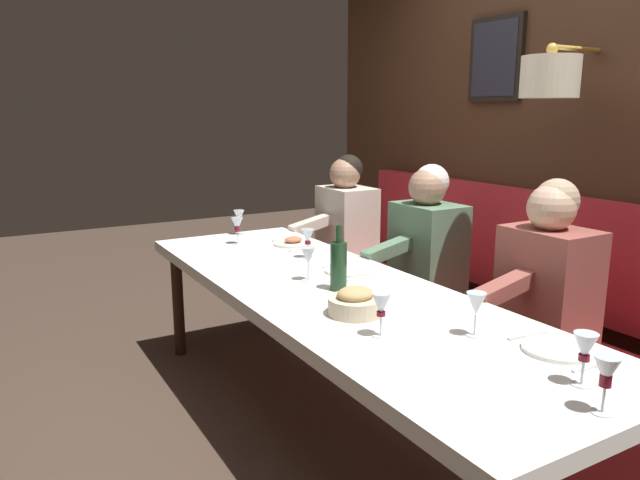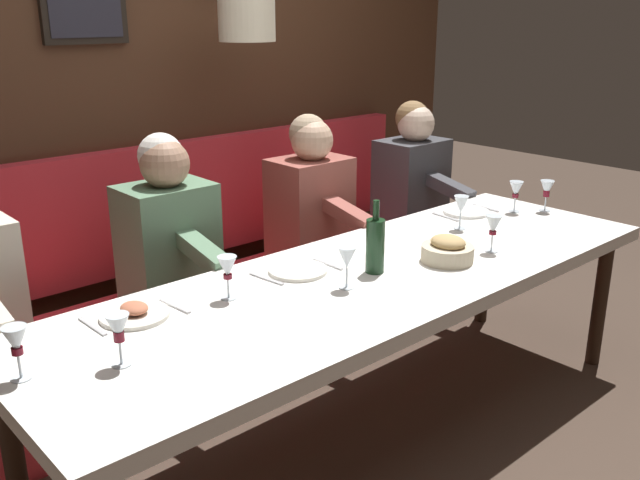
% 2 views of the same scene
% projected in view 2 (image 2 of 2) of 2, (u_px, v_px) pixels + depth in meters
% --- Properties ---
extents(ground_plane, '(12.00, 12.00, 0.00)m').
position_uv_depth(ground_plane, '(366.00, 432.00, 3.01)').
color(ground_plane, '#423328').
extents(dining_table, '(0.90, 2.86, 0.74)m').
position_uv_depth(dining_table, '(369.00, 287.00, 2.79)').
color(dining_table, white).
rests_on(dining_table, ground_plane).
extents(banquette_bench, '(0.52, 3.06, 0.45)m').
position_uv_depth(banquette_bench, '(243.00, 320.00, 3.57)').
color(banquette_bench, red).
rests_on(banquette_bench, ground_plane).
extents(back_wall_panel, '(0.59, 4.26, 2.90)m').
position_uv_depth(back_wall_panel, '(171.00, 87.00, 3.61)').
color(back_wall_panel, '#422819').
rests_on(back_wall_panel, ground_plane).
extents(diner_nearest, '(0.60, 0.40, 0.79)m').
position_uv_depth(diner_nearest, '(412.00, 172.00, 4.19)').
color(diner_nearest, '#3D3D42').
rests_on(diner_nearest, banquette_bench).
extents(diner_near, '(0.60, 0.40, 0.79)m').
position_uv_depth(diner_near, '(311.00, 195.00, 3.67)').
color(diner_near, '#934C42').
rests_on(diner_near, banquette_bench).
extents(diner_middle, '(0.60, 0.40, 0.79)m').
position_uv_depth(diner_middle, '(168.00, 227.00, 3.12)').
color(diner_middle, '#567A5B').
rests_on(diner_middle, banquette_bench).
extents(place_setting_0, '(0.24, 0.32, 0.01)m').
position_uv_depth(place_setting_0, '(466.00, 212.00, 3.60)').
color(place_setting_0, white).
rests_on(place_setting_0, dining_table).
extents(place_setting_1, '(0.24, 0.32, 0.01)m').
position_uv_depth(place_setting_1, '(298.00, 270.00, 2.79)').
color(place_setting_1, silver).
rests_on(place_setting_1, dining_table).
extents(place_setting_2, '(0.24, 0.32, 0.05)m').
position_uv_depth(place_setting_2, '(135.00, 313.00, 2.38)').
color(place_setting_2, silver).
rests_on(place_setting_2, dining_table).
extents(wine_glass_0, '(0.07, 0.07, 0.16)m').
position_uv_depth(wine_glass_0, '(118.00, 330.00, 2.03)').
color(wine_glass_0, silver).
rests_on(wine_glass_0, dining_table).
extents(wine_glass_1, '(0.07, 0.07, 0.16)m').
position_uv_depth(wine_glass_1, '(516.00, 191.00, 3.59)').
color(wine_glass_1, silver).
rests_on(wine_glass_1, dining_table).
extents(wine_glass_2, '(0.07, 0.07, 0.16)m').
position_uv_depth(wine_glass_2, '(16.00, 342.00, 1.95)').
color(wine_glass_2, silver).
rests_on(wine_glass_2, dining_table).
extents(wine_glass_3, '(0.07, 0.07, 0.16)m').
position_uv_depth(wine_glass_3, '(547.00, 190.00, 3.61)').
color(wine_glass_3, silver).
rests_on(wine_glass_3, dining_table).
extents(wine_glass_4, '(0.07, 0.07, 0.16)m').
position_uv_depth(wine_glass_4, '(347.00, 259.00, 2.60)').
color(wine_glass_4, silver).
rests_on(wine_glass_4, dining_table).
extents(wine_glass_5, '(0.07, 0.07, 0.16)m').
position_uv_depth(wine_glass_5, '(493.00, 226.00, 3.00)').
color(wine_glass_5, silver).
rests_on(wine_glass_5, dining_table).
extents(wine_glass_6, '(0.07, 0.07, 0.16)m').
position_uv_depth(wine_glass_6, '(461.00, 205.00, 3.31)').
color(wine_glass_6, silver).
rests_on(wine_glass_6, dining_table).
extents(wine_glass_7, '(0.07, 0.07, 0.16)m').
position_uv_depth(wine_glass_7, '(227.00, 269.00, 2.50)').
color(wine_glass_7, silver).
rests_on(wine_glass_7, dining_table).
extents(wine_bottle, '(0.08, 0.08, 0.30)m').
position_uv_depth(wine_bottle, '(375.00, 245.00, 2.76)').
color(wine_bottle, '#19381E').
rests_on(wine_bottle, dining_table).
extents(bread_bowl, '(0.22, 0.22, 0.12)m').
position_uv_depth(bread_bowl, '(447.00, 250.00, 2.90)').
color(bread_bowl, beige).
rests_on(bread_bowl, dining_table).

